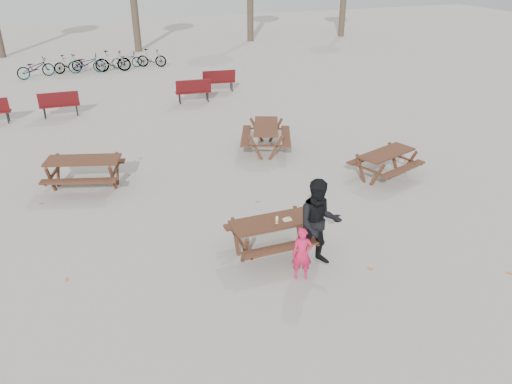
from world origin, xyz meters
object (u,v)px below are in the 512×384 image
object	(u,v)px
child	(302,254)
picnic_table_east	(385,165)
food_tray	(287,220)
main_picnic_table	(273,228)
picnic_table_north	(85,173)
picnic_table_far	(266,138)
adult	(319,223)
soda_bottle	(277,220)

from	to	relation	value
child	picnic_table_east	distance (m)	5.70
picnic_table_east	food_tray	bearing A→B (deg)	-167.30
main_picnic_table	picnic_table_north	bearing A→B (deg)	126.40
main_picnic_table	picnic_table_east	world-z (taller)	main_picnic_table
child	picnic_table_far	size ratio (longest dim) A/B	0.58
food_tray	adult	world-z (taller)	adult
food_tray	child	xyz separation A→B (m)	(-0.12, -1.02, -0.23)
soda_bottle	picnic_table_east	size ratio (longest dim) A/B	0.09
picnic_table_north	picnic_table_east	bearing A→B (deg)	1.00
picnic_table_east	picnic_table_north	distance (m)	8.52
soda_bottle	picnic_table_far	bearing A→B (deg)	70.07
soda_bottle	child	world-z (taller)	child
child	soda_bottle	bearing A→B (deg)	119.22
soda_bottle	picnic_table_far	world-z (taller)	soda_bottle
main_picnic_table	adult	world-z (taller)	adult
adult	child	bearing A→B (deg)	-131.41
food_tray	picnic_table_far	bearing A→B (deg)	72.24
picnic_table_east	picnic_table_north	xyz separation A→B (m)	(-8.18, 2.39, 0.04)
picnic_table_north	soda_bottle	bearing A→B (deg)	-36.83
soda_bottle	picnic_table_east	xyz separation A→B (m)	(4.55, 2.62, -0.46)
picnic_table_east	picnic_table_north	bearing A→B (deg)	145.44
picnic_table_north	picnic_table_far	world-z (taller)	picnic_table_north
adult	picnic_table_far	world-z (taller)	adult
adult	picnic_table_east	distance (m)	5.10
soda_bottle	picnic_table_far	distance (m)	6.22
picnic_table_east	picnic_table_far	world-z (taller)	picnic_table_far
food_tray	soda_bottle	world-z (taller)	soda_bottle
soda_bottle	child	distance (m)	1.02
soda_bottle	picnic_table_north	world-z (taller)	soda_bottle
soda_bottle	picnic_table_far	xyz separation A→B (m)	(2.12, 5.83, -0.42)
soda_bottle	picnic_table_east	distance (m)	5.28
child	picnic_table_north	xyz separation A→B (m)	(-3.76, 5.98, -0.14)
main_picnic_table	child	distance (m)	1.13
child	picnic_table_north	world-z (taller)	child
soda_bottle	child	bearing A→B (deg)	-82.08
child	adult	world-z (taller)	adult
adult	picnic_table_north	bearing A→B (deg)	142.05
child	adult	distance (m)	0.76
picnic_table_east	main_picnic_table	bearing A→B (deg)	-169.91
food_tray	picnic_table_east	world-z (taller)	food_tray
food_tray	picnic_table_north	size ratio (longest dim) A/B	0.09
main_picnic_table	food_tray	xyz separation A→B (m)	(0.30, -0.10, 0.21)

